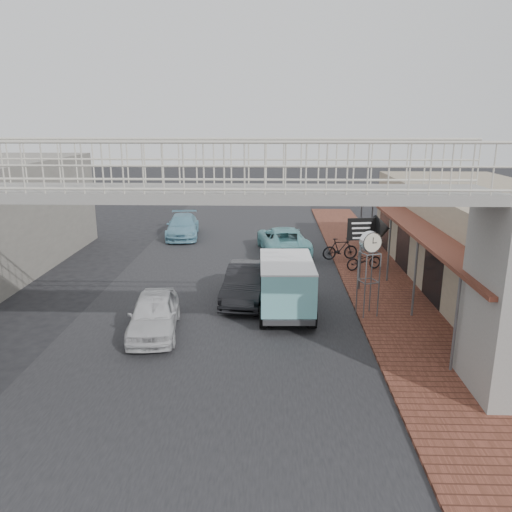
# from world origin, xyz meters

# --- Properties ---
(ground) EXTENTS (120.00, 120.00, 0.00)m
(ground) POSITION_xyz_m (0.00, 0.00, 0.00)
(ground) COLOR black
(ground) RESTS_ON ground
(road_strip) EXTENTS (10.00, 60.00, 0.01)m
(road_strip) POSITION_xyz_m (0.00, 0.00, 0.01)
(road_strip) COLOR black
(road_strip) RESTS_ON ground
(sidewalk) EXTENTS (3.00, 40.00, 0.10)m
(sidewalk) POSITION_xyz_m (6.50, 3.00, 0.05)
(sidewalk) COLOR brown
(sidewalk) RESTS_ON ground
(shophouse_row) EXTENTS (7.20, 18.00, 4.00)m
(shophouse_row) POSITION_xyz_m (10.97, 4.00, 2.01)
(shophouse_row) COLOR gray
(shophouse_row) RESTS_ON ground
(footbridge) EXTENTS (16.40, 2.40, 6.34)m
(footbridge) POSITION_xyz_m (0.00, -4.00, 3.18)
(footbridge) COLOR gray
(footbridge) RESTS_ON ground
(white_hatchback) EXTENTS (1.98, 3.97, 1.30)m
(white_hatchback) POSITION_xyz_m (-1.94, -0.53, 0.65)
(white_hatchback) COLOR silver
(white_hatchback) RESTS_ON ground
(dark_sedan) EXTENTS (1.89, 4.36, 1.40)m
(dark_sedan) POSITION_xyz_m (0.95, 2.68, 0.70)
(dark_sedan) COLOR black
(dark_sedan) RESTS_ON ground
(angkot_curb) EXTENTS (3.01, 5.33, 1.41)m
(angkot_curb) POSITION_xyz_m (2.50, 9.90, 0.70)
(angkot_curb) COLOR #65A9AF
(angkot_curb) RESTS_ON ground
(angkot_far) EXTENTS (2.31, 4.67, 1.30)m
(angkot_far) POSITION_xyz_m (-3.44, 13.46, 0.65)
(angkot_far) COLOR #6CA4BC
(angkot_far) RESTS_ON ground
(angkot_van) EXTENTS (2.02, 4.21, 2.04)m
(angkot_van) POSITION_xyz_m (2.44, 1.37, 1.29)
(angkot_van) COLOR black
(angkot_van) RESTS_ON ground
(motorcycle_near) EXTENTS (1.85, 1.16, 0.92)m
(motorcycle_near) POSITION_xyz_m (6.18, 6.61, 0.56)
(motorcycle_near) COLOR black
(motorcycle_near) RESTS_ON sidewalk
(motorcycle_far) EXTENTS (1.87, 0.87, 1.08)m
(motorcycle_far) POSITION_xyz_m (5.30, 8.33, 0.64)
(motorcycle_far) COLOR black
(motorcycle_far) RESTS_ON sidewalk
(street_clock) EXTENTS (0.78, 0.73, 3.03)m
(street_clock) POSITION_xyz_m (5.30, 1.03, 2.61)
(street_clock) COLOR #59595B
(street_clock) RESTS_ON sidewalk
(arrow_sign) EXTENTS (1.82, 1.18, 3.06)m
(arrow_sign) POSITION_xyz_m (6.24, 3.96, 2.57)
(arrow_sign) COLOR #59595B
(arrow_sign) RESTS_ON sidewalk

